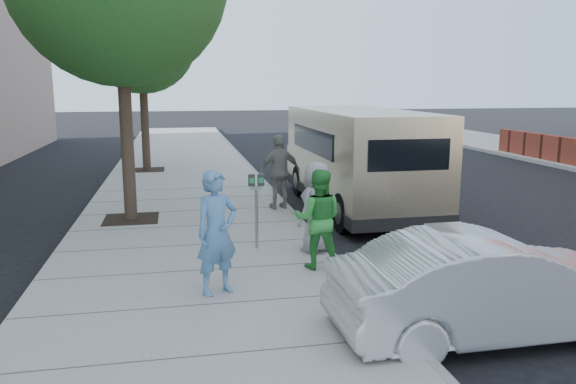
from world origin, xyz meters
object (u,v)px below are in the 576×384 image
at_px(person_green_shirt, 318,219).
at_px(person_striped_polo, 280,172).
at_px(tree_far, 142,33).
at_px(parking_meter, 256,195).
at_px(van, 356,157).
at_px(person_gray_shirt, 317,207).
at_px(sedan, 491,286).
at_px(person_officer, 217,233).

height_order(person_green_shirt, person_striped_polo, person_striped_polo).
height_order(tree_far, parking_meter, tree_far).
distance_m(tree_far, van, 9.49).
xyz_separation_m(parking_meter, person_gray_shirt, (1.04, -0.40, -0.19)).
bearing_deg(sedan, tree_far, 17.40).
xyz_separation_m(person_officer, person_striped_polo, (1.91, 5.42, 0.00)).
xyz_separation_m(person_green_shirt, person_gray_shirt, (0.20, 0.90, -0.00)).
height_order(sedan, person_officer, person_officer).
distance_m(parking_meter, person_striped_polo, 3.44).
xyz_separation_m(parking_meter, person_green_shirt, (0.84, -1.29, -0.18)).
bearing_deg(parking_meter, sedan, -56.77).
bearing_deg(tree_far, van, -51.42).
relative_size(parking_meter, person_green_shirt, 0.84).
height_order(tree_far, van, tree_far).
bearing_deg(person_gray_shirt, parking_meter, -59.04).
bearing_deg(tree_far, person_gray_shirt, -72.32).
xyz_separation_m(parking_meter, person_striped_polo, (1.04, 3.28, -0.10)).
distance_m(person_officer, person_striped_polo, 5.75).
relative_size(parking_meter, van, 0.20).
bearing_deg(person_gray_shirt, tree_far, -110.43).
bearing_deg(sedan, person_striped_polo, 9.54).
height_order(tree_far, sedan, tree_far).
xyz_separation_m(tree_far, person_officer, (1.54, -12.58, -3.83)).
distance_m(van, person_green_shirt, 5.35).
bearing_deg(sedan, person_gray_shirt, 19.84).
height_order(person_green_shirt, person_gray_shirt, person_green_shirt).
distance_m(person_officer, person_gray_shirt, 2.59).
height_order(van, person_striped_polo, van).
bearing_deg(person_green_shirt, person_gray_shirt, -85.62).
bearing_deg(person_officer, person_gray_shirt, 16.03).
distance_m(parking_meter, sedan, 4.64).
bearing_deg(tree_far, person_officer, -83.01).
bearing_deg(tree_far, person_striped_polo, -64.24).
bearing_deg(parking_meter, person_gray_shirt, -18.95).
relative_size(van, person_officer, 3.78).
xyz_separation_m(tree_far, person_striped_polo, (3.45, -7.16, -3.83)).
xyz_separation_m(tree_far, van, (5.49, -6.88, -3.55)).
relative_size(person_officer, person_striped_polo, 1.00).
bearing_deg(van, person_officer, -125.17).
bearing_deg(sedan, person_green_shirt, 29.30).
height_order(sedan, person_green_shirt, person_green_shirt).
bearing_deg(person_striped_polo, van, 177.80).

